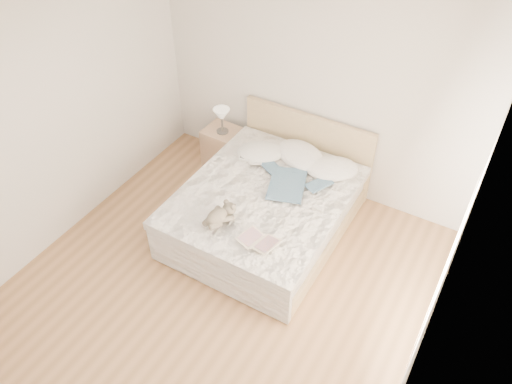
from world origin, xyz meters
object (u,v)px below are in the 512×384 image
Objects in this scene: nightstand at (223,148)px; childrens_book at (258,241)px; teddy_bear at (217,221)px; table_lamp at (222,116)px; photo_book at (251,157)px; bed at (268,207)px.

nightstand is 1.46× the size of childrens_book.
childrens_book is 0.49m from teddy_bear.
nightstand is 0.52m from table_lamp.
table_lamp is 1.03× the size of teddy_bear.
photo_book and childrens_book have the same top height.
teddy_bear is (0.92, -1.48, 0.37)m from nightstand.
table_lamp is (-1.07, 0.71, 0.50)m from bed.
childrens_book is (1.39, -1.47, -0.17)m from table_lamp.
bed is at bearing 124.80° from childrens_book.
nightstand is 1.79m from teddy_bear.
bed is 1.37m from table_lamp.
nightstand is 0.85m from photo_book.
teddy_bear is at bearing -58.48° from table_lamp.
bed reaches higher than table_lamp.
childrens_book is (1.41, -1.50, 0.35)m from nightstand.
teddy_bear is at bearing -58.17° from nightstand.
table_lamp is 1.72m from teddy_bear.
table_lamp is at bearing 146.47° from bed.
table_lamp is at bearing 145.39° from childrens_book.
bed is at bearing -33.53° from table_lamp.
childrens_book is at bearing -67.34° from bed.
bed is 0.89m from childrens_book.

